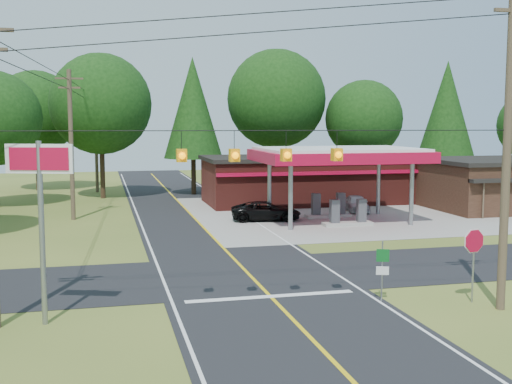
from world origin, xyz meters
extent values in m
plane|color=#4C6122|center=(0.00, 0.00, 0.00)|extent=(120.00, 120.00, 0.00)
cube|color=black|center=(0.00, 0.00, 0.01)|extent=(8.00, 120.00, 0.02)
cube|color=black|center=(0.00, 0.00, 0.01)|extent=(70.00, 7.00, 0.02)
cube|color=yellow|center=(0.00, 0.00, 0.03)|extent=(0.15, 110.00, 0.00)
cylinder|color=gray|center=(5.00, 10.50, 2.10)|extent=(0.28, 0.28, 4.20)
cylinder|color=gray|center=(5.00, 15.50, 2.10)|extent=(0.28, 0.28, 4.20)
cylinder|color=gray|center=(13.00, 10.50, 2.10)|extent=(0.28, 0.28, 4.20)
cylinder|color=gray|center=(13.00, 15.50, 2.10)|extent=(0.28, 0.28, 4.20)
cube|color=#AD092C|center=(9.00, 13.00, 4.35)|extent=(10.60, 7.40, 0.70)
cube|color=white|center=(9.00, 13.00, 4.75)|extent=(10.00, 7.00, 0.25)
cube|color=#9E9B93|center=(9.00, 11.20, 0.13)|extent=(3.20, 0.90, 0.22)
cube|color=#3F3F44|center=(8.10, 11.20, 0.95)|extent=(0.55, 0.45, 1.50)
cube|color=#3F3F44|center=(9.90, 11.20, 0.95)|extent=(0.55, 0.45, 1.50)
cube|color=#9E9B93|center=(9.00, 14.80, 0.13)|extent=(3.20, 0.90, 0.22)
cube|color=#3F3F44|center=(8.10, 14.80, 0.95)|extent=(0.55, 0.45, 1.50)
cube|color=#3F3F44|center=(9.90, 14.80, 0.95)|extent=(0.55, 0.45, 1.50)
cube|color=#5B1F1A|center=(10.00, 23.00, 1.75)|extent=(16.00, 7.00, 3.50)
cube|color=black|center=(10.00, 23.00, 3.65)|extent=(16.40, 7.40, 0.30)
cube|color=#AD092C|center=(10.00, 19.40, 2.70)|extent=(16.00, 0.50, 0.25)
cylinder|color=#473828|center=(7.50, -7.00, 5.75)|extent=(0.30, 0.30, 11.50)
cylinder|color=#473828|center=(-8.00, 18.00, 5.00)|extent=(0.30, 0.30, 10.00)
cube|color=#473828|center=(-8.00, 18.00, 9.40)|extent=(1.80, 0.12, 0.12)
cube|color=#473828|center=(-8.00, 18.00, 8.80)|extent=(1.40, 0.12, 0.12)
cylinder|color=#473828|center=(-6.50, 35.00, 4.75)|extent=(0.30, 0.30, 9.50)
cube|color=orange|center=(-3.55, -5.70, 5.50)|extent=(0.32, 0.32, 0.42)
cube|color=orange|center=(-1.85, -5.90, 5.50)|extent=(0.32, 0.32, 0.42)
cube|color=orange|center=(-0.15, -6.10, 5.50)|extent=(0.32, 0.32, 0.42)
cube|color=orange|center=(1.55, -6.30, 5.50)|extent=(0.32, 0.32, 0.42)
cylinder|color=#332316|center=(-6.00, 30.00, 2.34)|extent=(0.44, 0.44, 4.68)
sphere|color=black|center=(-6.00, 30.00, 8.06)|extent=(8.58, 8.58, 8.58)
cylinder|color=#332316|center=(2.00, 31.00, 2.16)|extent=(0.44, 0.44, 4.32)
cone|color=black|center=(2.00, 31.00, 7.80)|extent=(5.28, 5.28, 9.00)
cylinder|color=#332316|center=(10.00, 32.00, 2.52)|extent=(0.44, 0.44, 5.04)
sphere|color=black|center=(10.00, 32.00, 8.68)|extent=(9.24, 9.24, 9.24)
cylinder|color=#332316|center=(18.00, 30.00, 1.98)|extent=(0.44, 0.44, 3.96)
sphere|color=black|center=(18.00, 30.00, 6.82)|extent=(7.26, 7.26, 7.26)
cylinder|color=#332316|center=(26.00, 29.00, 2.16)|extent=(0.44, 0.44, 4.32)
cone|color=black|center=(26.00, 29.00, 7.80)|extent=(5.28, 5.28, 9.00)
cylinder|color=#332316|center=(-12.00, 38.00, 2.16)|extent=(0.44, 0.44, 4.32)
sphere|color=black|center=(-12.00, 38.00, 7.44)|extent=(7.92, 7.92, 7.92)
imported|color=black|center=(4.50, 14.50, 0.64)|extent=(5.21, 5.21, 1.28)
imported|color=silver|center=(12.00, 17.00, 0.61)|extent=(4.23, 4.23, 1.22)
cylinder|color=gray|center=(-8.00, -5.00, 2.99)|extent=(0.18, 0.18, 5.99)
cube|color=white|center=(-8.00, -5.00, 5.42)|extent=(2.12, 0.81, 0.94)
cube|color=#AD092C|center=(-8.00, -5.05, 5.42)|extent=(1.87, 0.71, 0.72)
cylinder|color=gray|center=(7.00, -6.00, 1.29)|extent=(0.07, 0.07, 2.58)
cylinder|color=gray|center=(3.80, -5.17, 1.13)|extent=(0.06, 0.06, 2.26)
cube|color=#0C591E|center=(3.80, -5.21, 1.74)|extent=(0.45, 0.18, 0.46)
cube|color=white|center=(3.80, -5.21, 1.18)|extent=(0.45, 0.18, 0.31)
camera|label=1|loc=(-6.08, -26.40, 6.61)|focal=45.00mm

